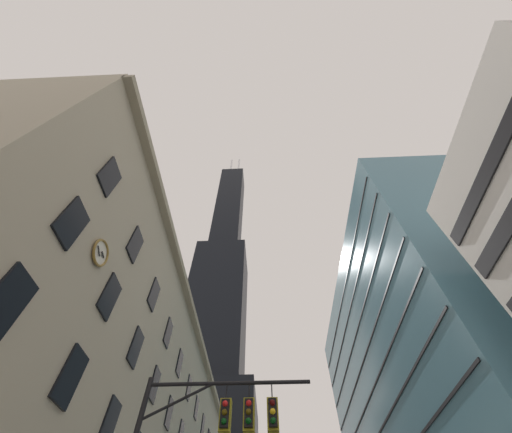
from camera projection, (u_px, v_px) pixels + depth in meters
dark_skyscraper at (213, 344)px, 92.47m from camera, size 27.00×27.00×183.09m
glass_office_midrise at (433, 392)px, 39.87m from camera, size 16.81×49.46×40.56m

